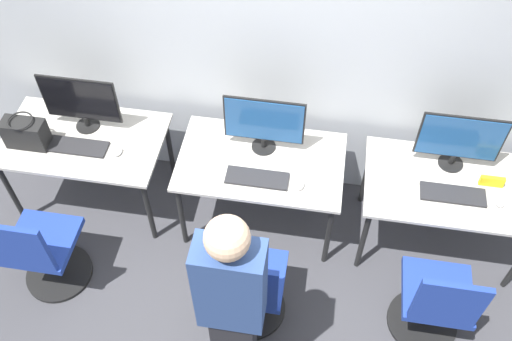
% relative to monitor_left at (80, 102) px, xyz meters
% --- Properties ---
extents(ground_plane, '(20.00, 20.00, 0.00)m').
position_rel_monitor_left_xyz_m(ground_plane, '(1.31, -0.49, -0.95)').
color(ground_plane, '#3D3D42').
extents(wall_back, '(12.00, 0.05, 2.80)m').
position_rel_monitor_left_xyz_m(wall_back, '(1.31, 0.35, 0.45)').
color(wall_back, '#B7BCC1').
rests_on(wall_back, ground_plane).
extents(desk_left, '(1.17, 0.71, 0.70)m').
position_rel_monitor_left_xyz_m(desk_left, '(0.00, -0.13, -0.32)').
color(desk_left, '#BCB7AD').
rests_on(desk_left, ground_plane).
extents(monitor_left, '(0.56, 0.17, 0.46)m').
position_rel_monitor_left_xyz_m(monitor_left, '(0.00, 0.00, 0.00)').
color(monitor_left, black).
rests_on(monitor_left, desk_left).
extents(keyboard_left, '(0.43, 0.15, 0.02)m').
position_rel_monitor_left_xyz_m(keyboard_left, '(0.00, -0.22, -0.24)').
color(keyboard_left, '#262628').
rests_on(keyboard_left, desk_left).
extents(mouse_left, '(0.06, 0.09, 0.03)m').
position_rel_monitor_left_xyz_m(mouse_left, '(0.30, -0.22, -0.23)').
color(mouse_left, silver).
rests_on(mouse_left, desk_left).
extents(office_chair_left, '(0.48, 0.48, 0.92)m').
position_rel_monitor_left_xyz_m(office_chair_left, '(-0.07, -0.92, -0.57)').
color(office_chair_left, black).
rests_on(office_chair_left, ground_plane).
extents(desk_center, '(1.17, 0.71, 0.70)m').
position_rel_monitor_left_xyz_m(desk_center, '(1.31, -0.13, -0.32)').
color(desk_center, '#BCB7AD').
rests_on(desk_center, ground_plane).
extents(monitor_center, '(0.56, 0.17, 0.46)m').
position_rel_monitor_left_xyz_m(monitor_center, '(1.31, 0.00, 0.00)').
color(monitor_center, black).
rests_on(monitor_center, desk_center).
extents(keyboard_center, '(0.43, 0.15, 0.02)m').
position_rel_monitor_left_xyz_m(keyboard_center, '(1.31, -0.30, -0.24)').
color(keyboard_center, '#262628').
rests_on(keyboard_center, desk_center).
extents(mouse_center, '(0.06, 0.09, 0.03)m').
position_rel_monitor_left_xyz_m(mouse_center, '(1.61, -0.31, -0.23)').
color(mouse_center, silver).
rests_on(mouse_center, desk_center).
extents(office_chair_center, '(0.48, 0.48, 0.92)m').
position_rel_monitor_left_xyz_m(office_chair_center, '(1.37, -0.97, -0.57)').
color(office_chair_center, black).
rests_on(office_chair_center, ground_plane).
extents(person_center, '(0.36, 0.22, 1.68)m').
position_rel_monitor_left_xyz_m(person_center, '(1.34, -1.33, -0.03)').
color(person_center, '#232328').
rests_on(person_center, ground_plane).
extents(desk_right, '(1.17, 0.71, 0.70)m').
position_rel_monitor_left_xyz_m(desk_right, '(2.63, -0.13, -0.32)').
color(desk_right, '#BCB7AD').
rests_on(desk_right, ground_plane).
extents(monitor_right, '(0.56, 0.17, 0.46)m').
position_rel_monitor_left_xyz_m(monitor_right, '(2.63, 0.06, 0.00)').
color(monitor_right, black).
rests_on(monitor_right, desk_right).
extents(keyboard_right, '(0.43, 0.15, 0.02)m').
position_rel_monitor_left_xyz_m(keyboard_right, '(2.63, -0.23, -0.24)').
color(keyboard_right, '#262628').
rests_on(keyboard_right, desk_right).
extents(mouse_right, '(0.06, 0.09, 0.03)m').
position_rel_monitor_left_xyz_m(mouse_right, '(2.93, -0.25, -0.23)').
color(mouse_right, silver).
rests_on(mouse_right, desk_right).
extents(office_chair_right, '(0.48, 0.48, 0.92)m').
position_rel_monitor_left_xyz_m(office_chair_right, '(2.56, -0.88, -0.57)').
color(office_chair_right, black).
rests_on(office_chair_right, ground_plane).
extents(handbag, '(0.30, 0.18, 0.25)m').
position_rel_monitor_left_xyz_m(handbag, '(-0.35, -0.24, -0.13)').
color(handbag, black).
rests_on(handbag, desk_left).
extents(placard_right, '(0.16, 0.03, 0.08)m').
position_rel_monitor_left_xyz_m(placard_right, '(2.89, -0.10, -0.21)').
color(placard_right, yellow).
rests_on(placard_right, desk_right).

